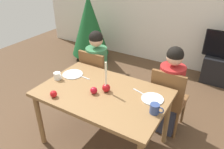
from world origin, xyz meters
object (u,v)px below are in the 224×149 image
at_px(tv_stand, 222,71).
at_px(mug_right, 155,109).
at_px(christmas_tree, 89,25).
at_px(candle_centerpiece, 106,86).
at_px(person_left_child, 97,71).
at_px(plate_right, 152,99).
at_px(dining_table, 103,98).
at_px(person_right_child, 169,92).
at_px(chair_right, 168,97).
at_px(apple_by_left_plate, 94,90).
at_px(mug_left, 58,76).
at_px(chair_left, 96,75).
at_px(apple_near_candle, 54,94).
at_px(plate_left, 73,74).

relative_size(tv_stand, mug_right, 4.66).
xyz_separation_m(christmas_tree, candle_centerpiece, (1.62, -1.90, 0.06)).
xyz_separation_m(person_left_child, mug_right, (1.13, -0.69, 0.23)).
bearing_deg(plate_right, dining_table, -164.09).
bearing_deg(person_right_child, chair_right, -90.00).
xyz_separation_m(candle_centerpiece, apple_by_left_plate, (-0.09, -0.10, -0.03)).
xyz_separation_m(dining_table, apple_by_left_plate, (-0.06, -0.08, 0.12)).
height_order(dining_table, mug_left, mug_left).
height_order(person_right_child, plate_right, person_right_child).
height_order(dining_table, candle_centerpiece, candle_centerpiece).
height_order(chair_left, christmas_tree, christmas_tree).
bearing_deg(dining_table, christmas_tree, 129.51).
bearing_deg(chair_right, person_left_child, 178.28).
xyz_separation_m(chair_right, plate_right, (-0.04, -0.46, 0.24)).
distance_m(dining_table, chair_left, 0.81).
height_order(plate_right, apple_by_left_plate, apple_by_left_plate).
relative_size(chair_right, mug_right, 6.56).
height_order(chair_left, apple_near_candle, chair_left).
relative_size(person_right_child, mug_right, 8.54).
distance_m(mug_left, apple_near_candle, 0.37).
distance_m(candle_centerpiece, plate_left, 0.57).
bearing_deg(apple_near_candle, mug_right, 16.55).
distance_m(plate_right, mug_right, 0.22).
height_order(chair_right, person_left_child, person_left_child).
bearing_deg(person_left_child, candle_centerpiece, -48.21).
bearing_deg(plate_left, apple_near_candle, -73.31).
relative_size(person_right_child, apple_by_left_plate, 15.15).
distance_m(person_left_child, christmas_tree, 1.69).
bearing_deg(apple_near_candle, plate_left, 106.69).
distance_m(tv_stand, apple_by_left_plate, 2.67).
distance_m(chair_left, mug_left, 0.72).
xyz_separation_m(plate_left, plate_right, (1.05, 0.02, 0.00)).
xyz_separation_m(dining_table, candle_centerpiece, (0.03, 0.03, 0.15)).
relative_size(mug_left, mug_right, 0.92).
distance_m(dining_table, mug_left, 0.62).
xyz_separation_m(apple_near_candle, apple_by_left_plate, (0.32, 0.27, 0.00)).
bearing_deg(person_right_child, mug_left, -149.46).
bearing_deg(person_left_child, chair_right, -1.72).
relative_size(chair_right, plate_left, 3.62).
bearing_deg(mug_left, apple_by_left_plate, -2.67).
distance_m(person_right_child, christmas_tree, 2.52).
distance_m(plate_left, mug_left, 0.20).
bearing_deg(mug_right, plate_left, 171.32).
bearing_deg(mug_right, tv_stand, 80.03).
bearing_deg(plate_right, chair_right, 84.53).
xyz_separation_m(chair_left, mug_left, (-0.09, -0.66, 0.28)).
bearing_deg(mug_right, person_left_child, 148.83).
relative_size(chair_right, candle_centerpiece, 2.54).
distance_m(christmas_tree, candle_centerpiece, 2.50).
height_order(chair_left, plate_right, chair_left).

